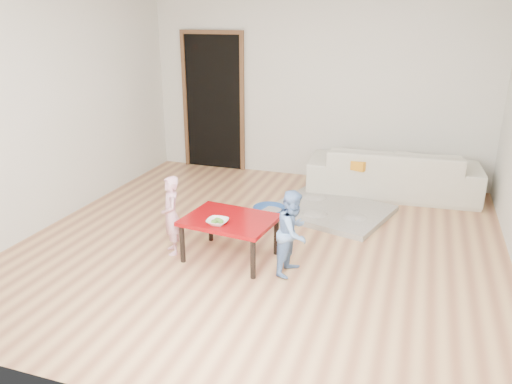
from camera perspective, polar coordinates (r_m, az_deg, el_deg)
The scene contains 13 objects.
floor at distance 5.43m, azimuth 0.68°, elevation -5.80°, with size 5.00×5.00×0.01m, color #A06544.
back_wall at distance 7.39m, azimuth 6.87°, elevation 11.52°, with size 5.00×0.02×2.60m, color silver.
left_wall at distance 6.23m, azimuth -21.96°, elevation 8.74°, with size 0.02×5.00×2.60m, color silver.
doorway at distance 7.90m, azimuth -4.83°, elevation 10.09°, with size 1.02×0.08×2.11m, color brown, non-canonical shape.
sofa at distance 7.01m, azimuth 15.38°, elevation 2.33°, with size 2.23×0.87×0.65m, color beige.
cushion at distance 6.75m, azimuth 11.20°, elevation 3.45°, with size 0.45×0.40×0.12m, color orange.
red_table at distance 5.02m, azimuth -2.98°, elevation -5.29°, with size 0.87×0.65×0.44m, color maroon, non-canonical shape.
bowl at distance 4.79m, azimuth -4.42°, elevation -3.41°, with size 0.20×0.20×0.05m, color white.
broccoli at distance 4.79m, azimuth -4.42°, elevation -3.38°, with size 0.12×0.12×0.06m, color #2D5919, non-canonical shape.
child_pink at distance 5.12m, azimuth -9.66°, elevation -2.65°, with size 0.30×0.20×0.82m, color #D66188.
child_blue at distance 4.68m, azimuth 4.26°, elevation -4.62°, with size 0.40×0.31×0.82m, color #5582C5.
basin at distance 6.08m, azimuth 1.51°, elevation -2.28°, with size 0.39×0.39×0.12m, color #29549D.
blanket at distance 6.25m, azimuth 8.49°, elevation -2.12°, with size 1.34×1.12×0.07m, color #B0A99C, non-canonical shape.
Camera 1 is at (1.51, -4.66, 2.34)m, focal length 35.00 mm.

